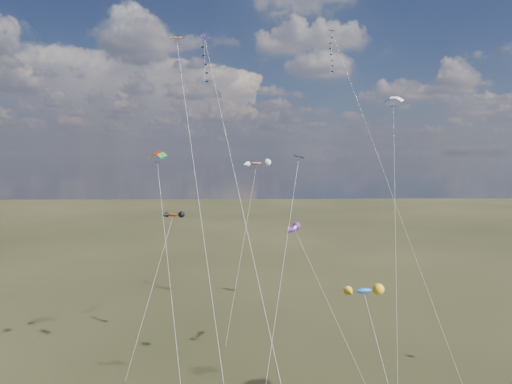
{
  "coord_description": "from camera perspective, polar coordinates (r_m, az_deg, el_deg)",
  "views": [
    {
      "loc": [
        -1.37,
        -26.33,
        22.78
      ],
      "look_at": [
        0.0,
        18.0,
        19.0
      ],
      "focal_mm": 32.0,
      "sensor_mm": 36.0,
      "label": 1
    }
  ],
  "objects": [
    {
      "name": "diamond_black_high",
      "position": [
        61.12,
        10.31,
        14.83
      ],
      "size": [
        10.58,
        18.58,
        38.8
      ],
      "color": "black",
      "rests_on": "ground"
    },
    {
      "name": "diamond_navy_tall",
      "position": [
        41.94,
        -5.7,
        13.22
      ],
      "size": [
        8.51,
        25.28,
        33.79
      ],
      "color": "#171354",
      "rests_on": "ground"
    },
    {
      "name": "diamond_black_mid",
      "position": [
        38.82,
        4.06,
        -4.69
      ],
      "size": [
        5.33,
        14.17,
        22.61
      ],
      "color": "black",
      "rests_on": "ground"
    },
    {
      "name": "diamond_orange_center",
      "position": [
        36.31,
        -8.1,
        5.85
      ],
      "size": [
        6.65,
        18.56,
        33.12
      ],
      "color": "orange",
      "rests_on": "ground"
    },
    {
      "name": "parafoil_blue_white",
      "position": [
        63.3,
        16.83,
        11.08
      ],
      "size": [
        7.79,
        23.72,
        30.63
      ],
      "color": "#1662B5",
      "rests_on": "ground"
    },
    {
      "name": "parafoil_tricolor",
      "position": [
        46.58,
        -12.24,
        4.55
      ],
      "size": [
        6.71,
        20.56,
        23.3
      ],
      "color": "yellow",
      "rests_on": "ground"
    },
    {
      "name": "novelty_orange_black",
      "position": [
        54.69,
        -10.38,
        -2.93
      ],
      "size": [
        5.08,
        10.88,
        15.96
      ],
      "color": "#BF3912",
      "rests_on": "ground"
    },
    {
      "name": "novelty_white_purple",
      "position": [
        48.74,
        4.91,
        -4.55
      ],
      "size": [
        7.13,
        11.67,
        15.31
      ],
      "color": "white",
      "rests_on": "ground"
    },
    {
      "name": "novelty_redwhite_stripe",
      "position": [
        65.44,
        0.06,
        3.53
      ],
      "size": [
        6.12,
        14.8,
        21.92
      ],
      "color": "red",
      "rests_on": "ground"
    },
    {
      "name": "novelty_blue_yellow",
      "position": [
        35.57,
        13.42,
        -12.0
      ],
      "size": [
        2.87,
        10.71,
        13.06
      ],
      "color": "blue",
      "rests_on": "ground"
    }
  ]
}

